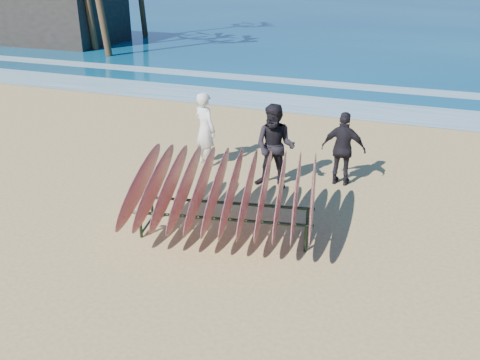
{
  "coord_description": "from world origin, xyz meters",
  "views": [
    {
      "loc": [
        3.08,
        -7.13,
        4.59
      ],
      "look_at": [
        0.0,
        0.8,
        0.95
      ],
      "focal_mm": 38.0,
      "sensor_mm": 36.0,
      "label": 1
    }
  ],
  "objects": [
    {
      "name": "ground",
      "position": [
        0.0,
        0.0,
        0.0
      ],
      "size": [
        120.0,
        120.0,
        0.0
      ],
      "primitive_type": "plane",
      "color": "tan",
      "rests_on": "ground"
    },
    {
      "name": "ocean",
      "position": [
        0.0,
        55.0,
        0.01
      ],
      "size": [
        160.0,
        160.0,
        0.0
      ],
      "primitive_type": "plane",
      "color": "navy",
      "rests_on": "ground"
    },
    {
      "name": "foam_near",
      "position": [
        0.0,
        10.0,
        0.01
      ],
      "size": [
        160.0,
        160.0,
        0.0
      ],
      "primitive_type": "plane",
      "color": "white",
      "rests_on": "ground"
    },
    {
      "name": "foam_far",
      "position": [
        0.0,
        13.5,
        0.01
      ],
      "size": [
        160.0,
        160.0,
        0.0
      ],
      "primitive_type": "plane",
      "color": "white",
      "rests_on": "ground"
    },
    {
      "name": "surfboard_rack",
      "position": [
        -0.13,
        0.37,
        0.91
      ],
      "size": [
        3.64,
        3.21,
        1.49
      ],
      "rotation": [
        0.0,
        0.0,
        0.21
      ],
      "color": "black",
      "rests_on": "ground"
    },
    {
      "name": "person_white",
      "position": [
        -1.95,
        3.48,
        0.91
      ],
      "size": [
        0.79,
        0.69,
        1.81
      ],
      "primitive_type": "imported",
      "rotation": [
        0.0,
        0.0,
        2.65
      ],
      "color": "silver",
      "rests_on": "ground"
    },
    {
      "name": "person_dark_a",
      "position": [
        0.04,
        2.79,
        0.94
      ],
      "size": [
        0.92,
        0.72,
        1.87
      ],
      "primitive_type": "imported",
      "rotation": [
        0.0,
        0.0,
        0.02
      ],
      "color": "black",
      "rests_on": "ground"
    },
    {
      "name": "person_dark_b",
      "position": [
        1.39,
        3.5,
        0.83
      ],
      "size": [
        0.98,
        0.41,
        1.66
      ],
      "primitive_type": "imported",
      "rotation": [
        0.0,
        0.0,
        3.13
      ],
      "color": "black",
      "rests_on": "ground"
    },
    {
      "name": "building",
      "position": [
        -20.16,
        19.16,
        2.03
      ],
      "size": [
        9.11,
        5.06,
        4.05
      ],
      "primitive_type": "cube",
      "color": "#2D2823",
      "rests_on": "ground"
    }
  ]
}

